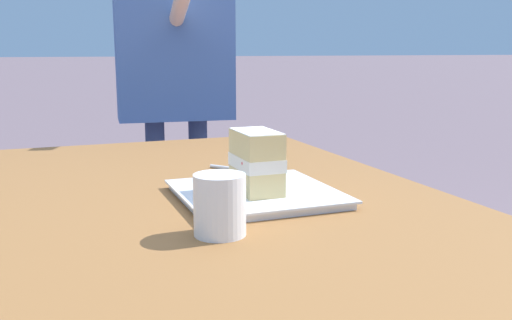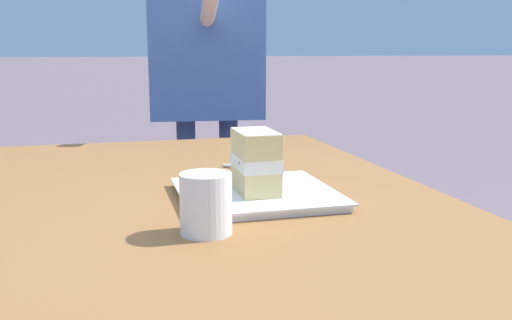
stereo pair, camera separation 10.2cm
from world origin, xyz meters
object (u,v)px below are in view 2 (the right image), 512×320
object	(u,v)px
patio_table	(198,260)
dessert_fork	(258,170)
diner_person	(206,51)
dessert_plate	(256,194)
cake_slice	(256,162)
coffee_cup	(206,203)

from	to	relation	value
patio_table	dessert_fork	bearing A→B (deg)	144.93
diner_person	dessert_plate	bearing A→B (deg)	-5.59
cake_slice	coffee_cup	world-z (taller)	cake_slice
patio_table	coffee_cup	xyz separation A→B (m)	(0.14, -0.01, 0.14)
cake_slice	coffee_cup	size ratio (longest dim) A/B	1.26
dessert_plate	patio_table	bearing A→B (deg)	-73.01
cake_slice	diner_person	distance (m)	1.14
cake_slice	dessert_fork	world-z (taller)	cake_slice
dessert_plate	cake_slice	distance (m)	0.06
diner_person	patio_table	bearing A→B (deg)	-11.01
cake_slice	dessert_fork	xyz separation A→B (m)	(-0.23, 0.07, -0.07)
patio_table	cake_slice	world-z (taller)	cake_slice
dessert_plate	diner_person	world-z (taller)	diner_person
patio_table	diner_person	size ratio (longest dim) A/B	1.01
patio_table	coffee_cup	size ratio (longest dim) A/B	16.76
dessert_plate	dessert_fork	xyz separation A→B (m)	(-0.22, 0.06, -0.00)
dessert_fork	coffee_cup	world-z (taller)	coffee_cup
dessert_plate	diner_person	distance (m)	1.14
diner_person	cake_slice	bearing A→B (deg)	-5.76
dessert_fork	coffee_cup	xyz separation A→B (m)	(0.39, -0.18, 0.04)
dessert_plate	dessert_fork	distance (m)	0.23
dessert_plate	dessert_fork	size ratio (longest dim) A/B	1.95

